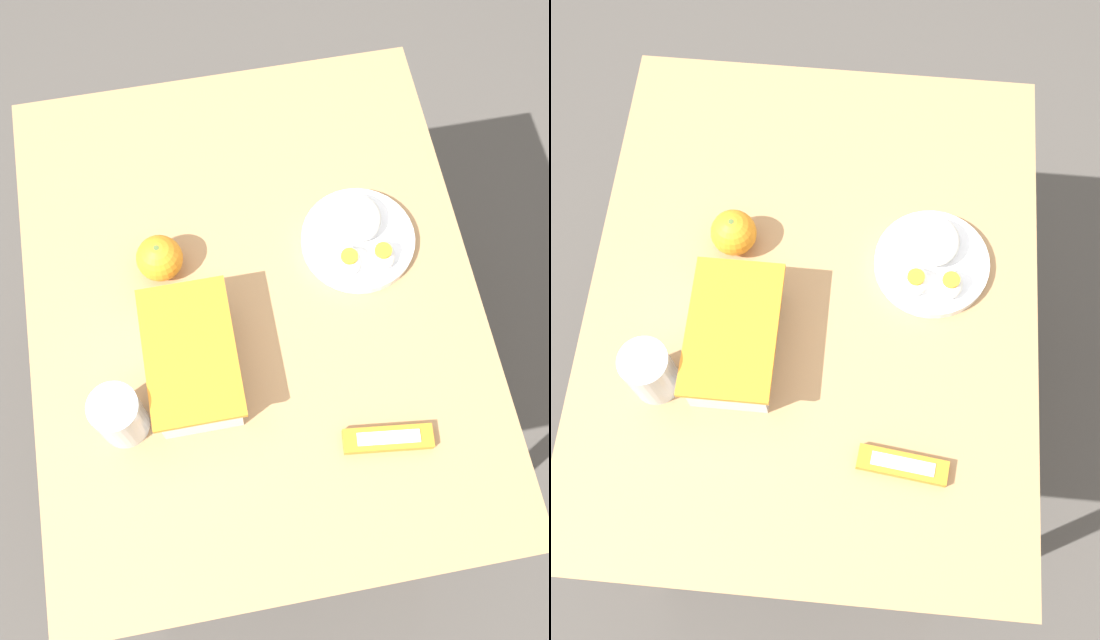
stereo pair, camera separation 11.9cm
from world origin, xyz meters
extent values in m
plane|color=#4C4742|center=(0.00, 0.00, 0.00)|extent=(10.00, 10.00, 0.00)
cube|color=#AD7F51|center=(0.00, 0.00, 0.75)|extent=(0.94, 0.74, 0.03)
cylinder|color=#936C45|center=(-0.42, -0.32, 0.37)|extent=(0.04, 0.04, 0.74)
cylinder|color=#936C45|center=(0.42, -0.32, 0.37)|extent=(0.04, 0.04, 0.74)
cylinder|color=#936C45|center=(-0.42, 0.32, 0.37)|extent=(0.04, 0.04, 0.74)
cylinder|color=#936C45|center=(0.42, 0.32, 0.37)|extent=(0.04, 0.04, 0.74)
cube|color=white|center=(-0.10, 0.11, 0.81)|extent=(0.21, 0.12, 0.08)
cube|color=#CCBC84|center=(-0.10, 0.11, 0.80)|extent=(0.19, 0.11, 0.05)
cube|color=orange|center=(-0.10, 0.11, 0.85)|extent=(0.22, 0.14, 0.01)
ellipsoid|color=gray|center=(-0.15, 0.11, 0.82)|extent=(0.05, 0.04, 0.03)
ellipsoid|color=gray|center=(-0.04, 0.13, 0.82)|extent=(0.06, 0.04, 0.03)
sphere|color=orange|center=(0.09, 0.14, 0.81)|extent=(0.08, 0.08, 0.08)
cylinder|color=#4C662D|center=(0.09, 0.14, 0.84)|extent=(0.01, 0.01, 0.00)
cylinder|color=white|center=(0.08, -0.19, 0.78)|extent=(0.19, 0.19, 0.02)
ellipsoid|color=white|center=(0.10, -0.19, 0.81)|extent=(0.09, 0.08, 0.04)
ellipsoid|color=white|center=(0.03, -0.22, 0.80)|extent=(0.05, 0.04, 0.03)
cylinder|color=#F4A823|center=(0.03, -0.22, 0.82)|extent=(0.03, 0.03, 0.01)
ellipsoid|color=white|center=(0.03, -0.16, 0.80)|extent=(0.05, 0.04, 0.03)
cylinder|color=#F4A823|center=(0.03, -0.16, 0.82)|extent=(0.03, 0.03, 0.01)
cube|color=orange|center=(-0.26, -0.16, 0.78)|extent=(0.05, 0.14, 0.02)
cube|color=white|center=(-0.26, -0.16, 0.79)|extent=(0.03, 0.10, 0.00)
cylinder|color=silver|center=(-0.17, 0.23, 0.83)|extent=(0.08, 0.08, 0.11)
camera|label=1|loc=(-0.48, 0.05, 1.91)|focal=42.00mm
camera|label=2|loc=(-0.48, -0.07, 1.91)|focal=42.00mm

